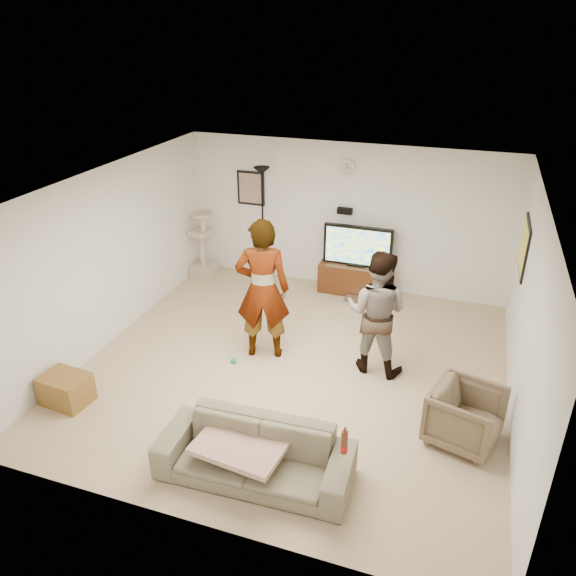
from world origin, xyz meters
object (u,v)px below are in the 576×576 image
(person_right, at_px, (376,312))
(side_table, at_px, (66,389))
(person_left, at_px, (263,290))
(armchair, at_px, (465,416))
(sofa, at_px, (255,454))
(tv, at_px, (358,246))
(floor_lamp, at_px, (263,225))
(tv_stand, at_px, (356,279))
(cat_tree, at_px, (202,244))
(beer_bottle, at_px, (344,442))

(person_right, distance_m, side_table, 3.99)
(person_left, height_order, side_table, person_left)
(armchair, bearing_deg, sofa, 137.58)
(tv, height_order, floor_lamp, floor_lamp)
(sofa, height_order, side_table, sofa)
(armchair, bearing_deg, person_right, 63.61)
(tv, height_order, armchair, tv)
(tv_stand, xyz_separation_m, armchair, (1.95, -3.27, 0.08))
(person_left, height_order, person_right, person_left)
(tv, distance_m, cat_tree, 2.83)
(tv_stand, bearing_deg, floor_lamp, 178.49)
(floor_lamp, height_order, cat_tree, floor_lamp)
(side_table, bearing_deg, sofa, -8.35)
(person_right, bearing_deg, side_table, 36.28)
(floor_lamp, height_order, person_left, floor_lamp)
(floor_lamp, bearing_deg, tv, -1.51)
(person_right, xyz_separation_m, armchair, (1.23, -1.10, -0.51))
(cat_tree, bearing_deg, person_left, -46.66)
(tv_stand, distance_m, person_right, 2.36)
(floor_lamp, distance_m, beer_bottle, 5.25)
(tv, xyz_separation_m, cat_tree, (-2.81, -0.18, -0.25))
(tv_stand, relative_size, person_left, 0.62)
(person_left, xyz_separation_m, side_table, (-1.89, -1.81, -0.81))
(person_right, distance_m, armchair, 1.73)
(person_left, height_order, beer_bottle, person_left)
(sofa, relative_size, side_table, 3.52)
(tv, xyz_separation_m, sofa, (-0.04, -4.52, -0.57))
(person_left, bearing_deg, tv, -125.25)
(tv_stand, height_order, tv, tv)
(tv_stand, height_order, sofa, sofa)
(tv_stand, xyz_separation_m, side_table, (-2.69, -4.13, -0.07))
(person_left, bearing_deg, floor_lamp, -85.08)
(person_right, bearing_deg, cat_tree, -22.92)
(person_right, relative_size, sofa, 0.86)
(person_right, height_order, armchair, person_right)
(cat_tree, relative_size, beer_bottle, 4.88)
(floor_lamp, relative_size, person_left, 1.02)
(person_right, bearing_deg, tv_stand, -65.13)
(person_right, bearing_deg, person_left, 11.89)
(tv_stand, relative_size, beer_bottle, 4.96)
(tv_stand, distance_m, cat_tree, 2.84)
(side_table, bearing_deg, floor_lamp, 76.76)
(sofa, bearing_deg, tv, 87.47)
(side_table, bearing_deg, tv_stand, 56.89)
(tv_stand, xyz_separation_m, floor_lamp, (-1.71, 0.04, 0.76))
(side_table, bearing_deg, person_right, 29.84)
(side_table, bearing_deg, person_left, 43.76)
(floor_lamp, distance_m, sofa, 4.91)
(person_right, relative_size, armchair, 2.29)
(person_right, height_order, sofa, person_right)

